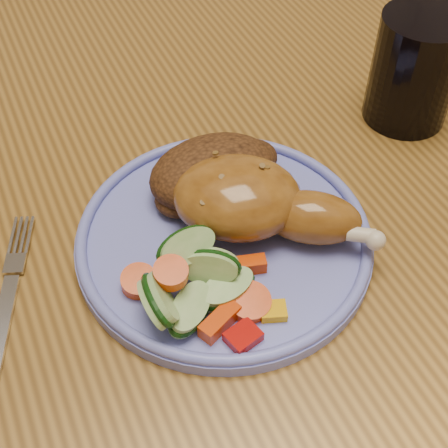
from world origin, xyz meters
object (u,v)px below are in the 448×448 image
at_px(dining_table, 271,199).
at_px(plate, 224,240).
at_px(chair_far, 118,49).
at_px(fork, 6,308).
at_px(drinking_glass, 414,70).

xyz_separation_m(dining_table, plate, (-0.10, -0.10, 0.09)).
relative_size(chair_far, fork, 5.93).
bearing_deg(fork, chair_far, 67.81).
relative_size(plate, drinking_glass, 2.25).
bearing_deg(plate, dining_table, 44.34).
height_order(plate, drinking_glass, drinking_glass).
bearing_deg(dining_table, fork, -162.57).
distance_m(plate, fork, 0.19).
relative_size(dining_table, fork, 9.13).
height_order(dining_table, chair_far, chair_far).
bearing_deg(plate, chair_far, 81.86).
bearing_deg(plate, drinking_glass, 18.93).
height_order(chair_far, plate, chair_far).
bearing_deg(chair_far, dining_table, -90.00).
bearing_deg(dining_table, drinking_glass, -6.34).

